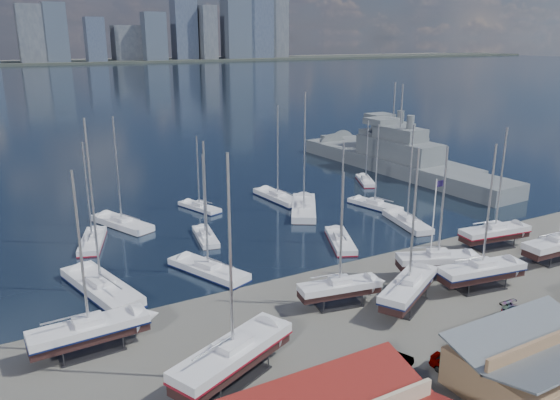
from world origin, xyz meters
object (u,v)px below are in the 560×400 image
naval_ship_west (391,154)px  flagpole (434,223)px  sailboat_cradle_0 (89,330)px  naval_ship_east (398,164)px  car_a (456,367)px

naval_ship_west → flagpole: bearing=145.9°
sailboat_cradle_0 → naval_ship_west: 82.16m
sailboat_cradle_0 → naval_ship_west: naval_ship_west is taller
sailboat_cradle_0 → naval_ship_west: bearing=30.0°
naval_ship_west → flagpole: (-34.39, -46.86, 4.65)m
naval_ship_east → naval_ship_west: 9.01m
sailboat_cradle_0 → flagpole: 35.30m
naval_ship_east → flagpole: naval_ship_east is taller
car_a → naval_ship_west: bearing=38.8°
naval_ship_west → sailboat_cradle_0: bearing=124.6°
car_a → flagpole: bearing=37.7°
naval_ship_west → naval_ship_east: bearing=150.1°
sailboat_cradle_0 → car_a: bearing=-37.9°
naval_ship_east → flagpole: bearing=140.3°
naval_ship_east → flagpole: size_ratio=4.63×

